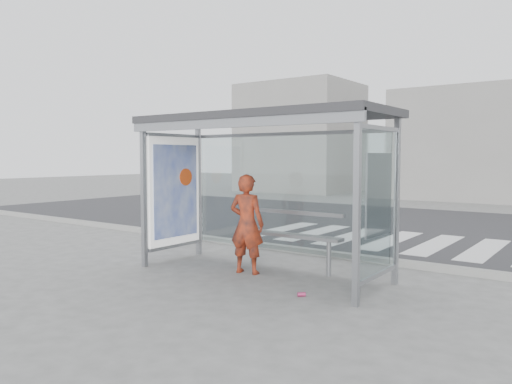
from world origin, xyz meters
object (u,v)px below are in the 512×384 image
(person, at_px, (247,224))
(soda_can, at_px, (301,294))
(bus_shelter, at_px, (245,153))
(bench, at_px, (289,235))

(person, relative_size, soda_can, 14.79)
(soda_can, bearing_deg, bus_shelter, 153.71)
(person, xyz_separation_m, soda_can, (1.45, -0.67, -0.79))
(bus_shelter, distance_m, bench, 1.58)
(bus_shelter, xyz_separation_m, soda_can, (1.57, -0.78, -1.95))
(bus_shelter, xyz_separation_m, person, (0.12, -0.11, -1.16))
(bus_shelter, bearing_deg, soda_can, -26.29)
(bus_shelter, relative_size, person, 2.58)
(person, bearing_deg, soda_can, 144.73)
(bus_shelter, relative_size, bench, 2.17)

